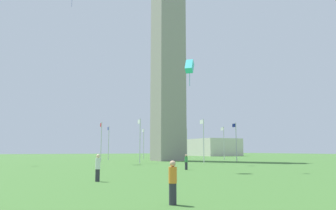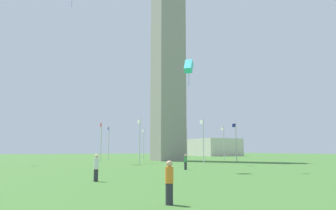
% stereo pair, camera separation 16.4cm
% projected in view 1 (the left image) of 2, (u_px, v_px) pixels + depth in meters
% --- Properties ---
extents(ground_plane, '(260.00, 260.00, 0.00)m').
position_uv_depth(ground_plane, '(168.00, 161.00, 62.75)').
color(ground_plane, '#3D6B2D').
extents(obelisk_monument, '(5.40, 5.40, 49.09)m').
position_uv_depth(obelisk_monument, '(168.00, 40.00, 66.15)').
color(obelisk_monument, gray).
rests_on(obelisk_monument, ground).
extents(flagpole_n, '(1.12, 0.14, 7.04)m').
position_uv_depth(flagpole_n, '(144.00, 142.00, 75.19)').
color(flagpole_n, silver).
rests_on(flagpole_n, ground).
extents(flagpole_ne, '(1.12, 0.14, 7.04)m').
position_uv_depth(flagpole_ne, '(109.00, 141.00, 67.74)').
color(flagpole_ne, silver).
rests_on(flagpole_ne, ground).
extents(flagpole_e, '(1.12, 0.14, 7.04)m').
position_uv_depth(flagpole_e, '(101.00, 140.00, 57.72)').
color(flagpole_e, silver).
rests_on(flagpole_e, ground).
extents(flagpole_se, '(1.12, 0.14, 7.04)m').
position_uv_depth(flagpole_se, '(140.00, 138.00, 50.99)').
color(flagpole_se, silver).
rests_on(flagpole_se, ground).
extents(flagpole_s, '(1.12, 0.14, 7.04)m').
position_uv_depth(flagpole_s, '(203.00, 138.00, 51.51)').
color(flagpole_s, silver).
rests_on(flagpole_s, ground).
extents(flagpole_sw, '(1.12, 0.14, 7.04)m').
position_uv_depth(flagpole_sw, '(236.00, 140.00, 58.96)').
color(flagpole_sw, silver).
rests_on(flagpole_sw, ground).
extents(flagpole_w, '(1.12, 0.14, 7.04)m').
position_uv_depth(flagpole_w, '(224.00, 141.00, 68.98)').
color(flagpole_w, silver).
rests_on(flagpole_w, ground).
extents(flagpole_nw, '(1.12, 0.14, 7.04)m').
position_uv_depth(flagpole_nw, '(187.00, 142.00, 75.70)').
color(flagpole_nw, silver).
rests_on(flagpole_nw, ground).
extents(person_orange_shirt, '(0.32, 0.32, 1.65)m').
position_uv_depth(person_orange_shirt, '(173.00, 183.00, 12.29)').
color(person_orange_shirt, '#2D2D38').
rests_on(person_orange_shirt, ground).
extents(person_green_shirt, '(0.32, 0.32, 1.61)m').
position_uv_depth(person_green_shirt, '(186.00, 162.00, 33.95)').
color(person_green_shirt, '#2D2D38').
rests_on(person_green_shirt, ground).
extents(person_white_shirt, '(0.32, 0.32, 1.78)m').
position_uv_depth(person_white_shirt, '(98.00, 168.00, 21.31)').
color(person_white_shirt, '#2D2D38').
rests_on(person_white_shirt, ground).
extents(kite_cyan_box, '(1.45, 1.40, 2.74)m').
position_uv_depth(kite_cyan_box, '(190.00, 66.00, 32.36)').
color(kite_cyan_box, '#33C6D1').
extents(distant_building, '(27.88, 13.53, 6.10)m').
position_uv_depth(distant_building, '(205.00, 147.00, 121.84)').
color(distant_building, beige).
rests_on(distant_building, ground).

